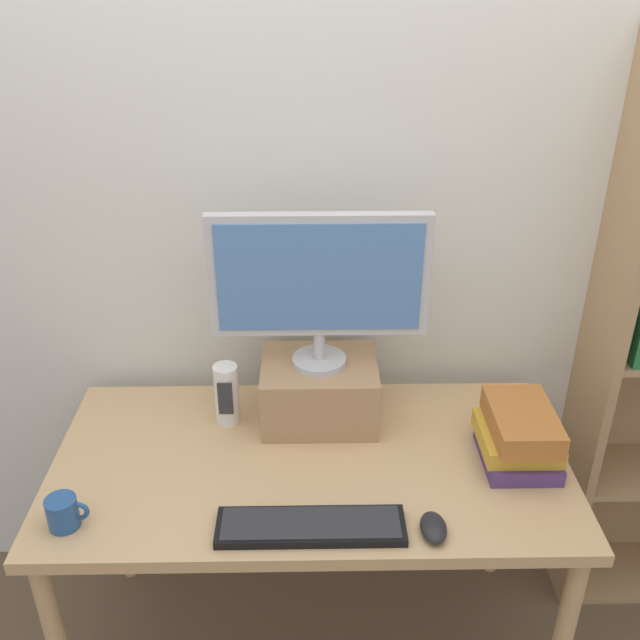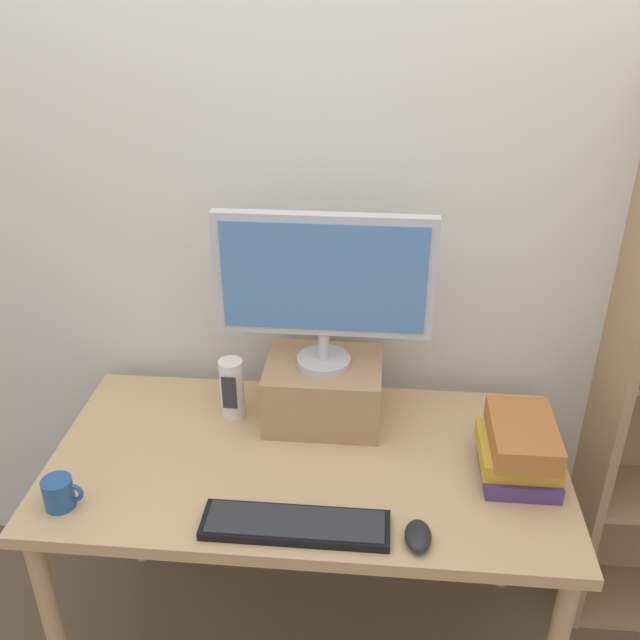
{
  "view_description": "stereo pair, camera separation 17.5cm",
  "coord_description": "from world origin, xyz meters",
  "px_view_note": "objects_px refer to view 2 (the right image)",
  "views": [
    {
      "loc": [
        -0.0,
        -1.54,
        2.02
      ],
      "look_at": [
        0.03,
        0.08,
        1.16
      ],
      "focal_mm": 40.0,
      "sensor_mm": 36.0,
      "label": 1
    },
    {
      "loc": [
        0.17,
        -1.53,
        2.02
      ],
      "look_at": [
        0.03,
        0.08,
        1.16
      ],
      "focal_mm": 40.0,
      "sensor_mm": 36.0,
      "label": 2
    }
  ],
  "objects_px": {
    "riser_box": "(324,390)",
    "computer_monitor": "(324,281)",
    "book_stack": "(520,449)",
    "computer_mouse": "(418,536)",
    "coffee_mug": "(60,493)",
    "desk_speaker": "(232,389)",
    "keyboard": "(295,525)",
    "desk": "(308,481)"
  },
  "relations": [
    {
      "from": "desk",
      "to": "computer_monitor",
      "type": "bearing_deg",
      "value": 81.84
    },
    {
      "from": "computer_monitor",
      "to": "keyboard",
      "type": "xyz_separation_m",
      "value": [
        -0.03,
        -0.46,
        -0.43
      ]
    },
    {
      "from": "book_stack",
      "to": "desk_speaker",
      "type": "height_order",
      "value": "desk_speaker"
    },
    {
      "from": "book_stack",
      "to": "coffee_mug",
      "type": "bearing_deg",
      "value": -168.88
    },
    {
      "from": "riser_box",
      "to": "computer_monitor",
      "type": "height_order",
      "value": "computer_monitor"
    },
    {
      "from": "computer_mouse",
      "to": "coffee_mug",
      "type": "distance_m",
      "value": 0.89
    },
    {
      "from": "desk_speaker",
      "to": "riser_box",
      "type": "bearing_deg",
      "value": 3.88
    },
    {
      "from": "computer_mouse",
      "to": "book_stack",
      "type": "xyz_separation_m",
      "value": [
        0.27,
        0.27,
        0.06
      ]
    },
    {
      "from": "riser_box",
      "to": "book_stack",
      "type": "bearing_deg",
      "value": -21.67
    },
    {
      "from": "coffee_mug",
      "to": "desk_speaker",
      "type": "xyz_separation_m",
      "value": [
        0.35,
        0.42,
        0.05
      ]
    },
    {
      "from": "riser_box",
      "to": "computer_mouse",
      "type": "bearing_deg",
      "value": -61.12
    },
    {
      "from": "riser_box",
      "to": "coffee_mug",
      "type": "bearing_deg",
      "value": -144.78
    },
    {
      "from": "book_stack",
      "to": "desk_speaker",
      "type": "bearing_deg",
      "value": 166.41
    },
    {
      "from": "keyboard",
      "to": "desk_speaker",
      "type": "bearing_deg",
      "value": 118.09
    },
    {
      "from": "keyboard",
      "to": "computer_mouse",
      "type": "height_order",
      "value": "computer_mouse"
    },
    {
      "from": "coffee_mug",
      "to": "desk_speaker",
      "type": "relative_size",
      "value": 0.55
    },
    {
      "from": "computer_monitor",
      "to": "book_stack",
      "type": "bearing_deg",
      "value": -21.53
    },
    {
      "from": "riser_box",
      "to": "keyboard",
      "type": "distance_m",
      "value": 0.47
    },
    {
      "from": "keyboard",
      "to": "computer_monitor",
      "type": "bearing_deg",
      "value": 86.33
    },
    {
      "from": "desk",
      "to": "computer_mouse",
      "type": "relative_size",
      "value": 13.5
    },
    {
      "from": "desk",
      "to": "riser_box",
      "type": "relative_size",
      "value": 4.22
    },
    {
      "from": "keyboard",
      "to": "book_stack",
      "type": "bearing_deg",
      "value": 24.22
    },
    {
      "from": "computer_mouse",
      "to": "riser_box",
      "type": "bearing_deg",
      "value": 118.88
    },
    {
      "from": "desk",
      "to": "computer_mouse",
      "type": "bearing_deg",
      "value": -44.14
    },
    {
      "from": "computer_monitor",
      "to": "coffee_mug",
      "type": "distance_m",
      "value": 0.86
    },
    {
      "from": "desk",
      "to": "keyboard",
      "type": "distance_m",
      "value": 0.28
    },
    {
      "from": "riser_box",
      "to": "desk_speaker",
      "type": "xyz_separation_m",
      "value": [
        -0.27,
        -0.02,
        0.0
      ]
    },
    {
      "from": "desk",
      "to": "computer_monitor",
      "type": "relative_size",
      "value": 2.36
    },
    {
      "from": "desk",
      "to": "coffee_mug",
      "type": "distance_m",
      "value": 0.65
    },
    {
      "from": "desk",
      "to": "desk_speaker",
      "type": "bearing_deg",
      "value": 143.48
    },
    {
      "from": "riser_box",
      "to": "coffee_mug",
      "type": "relative_size",
      "value": 3.23
    },
    {
      "from": "desk",
      "to": "computer_mouse",
      "type": "distance_m",
      "value": 0.42
    },
    {
      "from": "riser_box",
      "to": "desk_speaker",
      "type": "bearing_deg",
      "value": -176.12
    },
    {
      "from": "desk",
      "to": "desk_speaker",
      "type": "xyz_separation_m",
      "value": [
        -0.24,
        0.18,
        0.18
      ]
    },
    {
      "from": "book_stack",
      "to": "desk_speaker",
      "type": "xyz_separation_m",
      "value": [
        -0.8,
        0.19,
        0.01
      ]
    },
    {
      "from": "computer_monitor",
      "to": "book_stack",
      "type": "xyz_separation_m",
      "value": [
        0.53,
        -0.21,
        -0.36
      ]
    },
    {
      "from": "computer_mouse",
      "to": "coffee_mug",
      "type": "bearing_deg",
      "value": 177.33
    },
    {
      "from": "computer_monitor",
      "to": "computer_mouse",
      "type": "bearing_deg",
      "value": -61.05
    },
    {
      "from": "keyboard",
      "to": "book_stack",
      "type": "height_order",
      "value": "book_stack"
    },
    {
      "from": "riser_box",
      "to": "computer_monitor",
      "type": "xyz_separation_m",
      "value": [
        0.0,
        -0.0,
        0.35
      ]
    },
    {
      "from": "keyboard",
      "to": "desk_speaker",
      "type": "relative_size",
      "value": 2.43
    },
    {
      "from": "book_stack",
      "to": "desk_speaker",
      "type": "relative_size",
      "value": 1.35
    }
  ]
}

